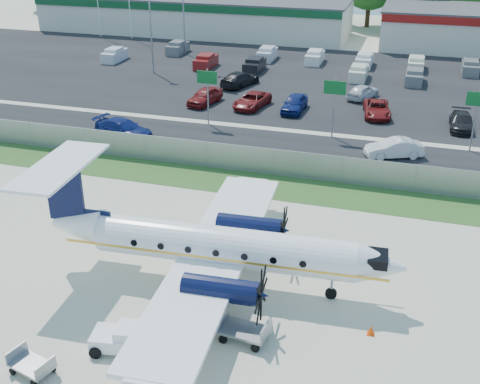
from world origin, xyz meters
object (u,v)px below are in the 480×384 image
(aircraft, at_px, (216,245))
(baggage_cart_near, at_px, (32,365))
(baggage_cart_far, at_px, (244,329))
(pushback_tug, at_px, (120,338))

(aircraft, distance_m, baggage_cart_near, 10.19)
(aircraft, distance_m, baggage_cart_far, 4.98)
(pushback_tug, height_order, baggage_cart_near, pushback_tug)
(aircraft, xyz_separation_m, baggage_cart_far, (2.61, -3.87, -1.73))
(aircraft, relative_size, baggage_cart_near, 9.18)
(pushback_tug, height_order, baggage_cart_far, pushback_tug)
(aircraft, bearing_deg, pushback_tug, -111.83)
(aircraft, height_order, pushback_tug, aircraft)
(baggage_cart_near, xyz_separation_m, baggage_cart_far, (7.90, 4.64, 0.09))
(pushback_tug, xyz_separation_m, baggage_cart_near, (-2.87, -2.46, -0.14))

